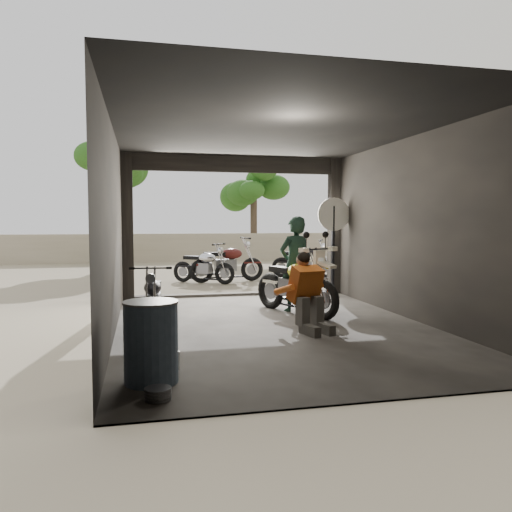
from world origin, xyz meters
name	(u,v)px	position (x,y,z in m)	size (l,w,h in m)	color
ground	(274,327)	(0.00, 0.00, 0.00)	(80.00, 80.00, 0.00)	#7A6D56
garage	(266,248)	(0.00, 0.55, 1.28)	(7.00, 7.13, 3.20)	#2D2B28
boundary_wall	(191,247)	(0.00, 14.00, 0.60)	(18.00, 0.30, 1.20)	gray
tree_left	(117,163)	(-3.00, 12.50, 3.99)	(2.20, 2.20, 5.60)	#382B1E
tree_right	(254,180)	(2.80, 14.00, 3.56)	(2.20, 2.20, 5.00)	#382B1E
main_bike	(295,280)	(0.69, 1.02, 0.64)	(0.79, 1.93, 1.29)	white
left_bike	(153,294)	(-1.91, 0.71, 0.51)	(0.62, 1.50, 1.01)	black
outside_bike_a	(203,263)	(-0.42, 6.05, 0.56)	(0.69, 1.67, 1.13)	black
outside_bike_b	(227,260)	(0.28, 6.19, 0.64)	(0.78, 1.89, 1.28)	#4C1412
outside_bike_c	(304,259)	(2.74, 6.66, 0.59)	(0.72, 1.75, 1.18)	black
rider	(295,264)	(0.77, 1.30, 0.91)	(0.67, 0.44, 1.82)	#162D23
mechanic	(310,294)	(0.44, -0.51, 0.61)	(0.62, 0.84, 1.21)	orange
stool	(308,285)	(1.19, 1.78, 0.45)	(0.38, 0.38, 0.53)	black
helmet	(307,273)	(1.16, 1.75, 0.68)	(0.33, 0.35, 0.31)	white
oil_drum	(151,343)	(-2.00, -2.45, 0.44)	(0.57, 0.57, 0.88)	#41566E
sign_post	(333,231)	(2.15, 2.82, 1.52)	(0.76, 0.08, 2.27)	black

